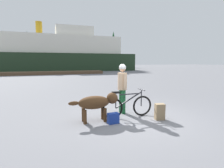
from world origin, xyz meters
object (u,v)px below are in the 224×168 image
at_px(person_cyclist, 122,84).
at_px(backpack, 160,112).
at_px(dog, 97,103).
at_px(ferry_boat, 60,54).
at_px(bicycle, 127,106).
at_px(handbag_pannier, 113,118).

distance_m(person_cyclist, backpack, 1.54).
distance_m(dog, ferry_boat, 30.19).
xyz_separation_m(dog, backpack, (1.85, -0.51, -0.32)).
xyz_separation_m(bicycle, backpack, (0.85, -0.53, -0.12)).
distance_m(bicycle, handbag_pannier, 0.75).
height_order(bicycle, person_cyclist, person_cyclist).
bearing_deg(bicycle, handbag_pannier, -148.96).
xyz_separation_m(person_cyclist, handbag_pannier, (-0.67, -0.92, -0.87)).
bearing_deg(backpack, ferry_boat, 92.01).
xyz_separation_m(bicycle, handbag_pannier, (-0.62, -0.37, -0.22)).
bearing_deg(ferry_boat, bicycle, -89.56).
xyz_separation_m(dog, handbag_pannier, (0.39, -0.35, -0.42)).
height_order(bicycle, handbag_pannier, bicycle).
bearing_deg(person_cyclist, backpack, -53.47).
height_order(backpack, handbag_pannier, backpack).
height_order(bicycle, ferry_boat, ferry_boat).
relative_size(handbag_pannier, ferry_boat, 0.01).
relative_size(person_cyclist, handbag_pannier, 5.30).
height_order(bicycle, dog, bicycle).
distance_m(person_cyclist, handbag_pannier, 1.43).
relative_size(dog, ferry_boat, 0.05).
xyz_separation_m(backpack, ferry_boat, (-1.07, 30.58, 2.85)).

